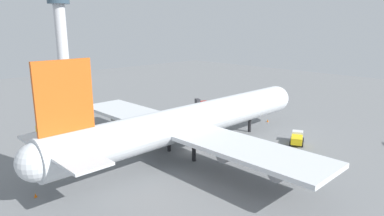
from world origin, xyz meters
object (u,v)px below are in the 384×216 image
(cargo_airplane, at_px, (191,122))
(safety_cone_nose, at_px, (268,121))
(control_tower, at_px, (61,30))
(catering_truck, at_px, (201,103))
(cargo_loader, at_px, (45,131))
(fuel_truck, at_px, (297,138))
(safety_cone_tail, at_px, (36,195))

(cargo_airplane, bearing_deg, safety_cone_nose, 3.46)
(safety_cone_nose, bearing_deg, control_tower, 92.33)
(catering_truck, relative_size, cargo_loader, 1.00)
(fuel_truck, distance_m, safety_cone_tail, 47.84)
(catering_truck, bearing_deg, cargo_airplane, -138.70)
(catering_truck, bearing_deg, safety_cone_tail, -158.63)
(fuel_truck, height_order, cargo_loader, cargo_loader)
(safety_cone_tail, bearing_deg, control_tower, 63.73)
(cargo_airplane, height_order, safety_cone_nose, cargo_airplane)
(cargo_airplane, height_order, safety_cone_tail, cargo_airplane)
(safety_cone_nose, bearing_deg, catering_truck, 91.68)
(catering_truck, xyz_separation_m, safety_cone_tail, (-54.49, -21.31, -0.88))
(fuel_truck, bearing_deg, cargo_loader, 130.89)
(control_tower, bearing_deg, cargo_loader, -116.93)
(safety_cone_tail, bearing_deg, catering_truck, 21.37)
(cargo_airplane, height_order, control_tower, control_tower)
(catering_truck, height_order, safety_cone_nose, catering_truck)
(fuel_truck, bearing_deg, catering_truck, 76.09)
(catering_truck, xyz_separation_m, safety_cone_nose, (0.65, -22.21, -0.86))
(cargo_airplane, distance_m, control_tower, 109.36)
(fuel_truck, xyz_separation_m, catering_truck, (8.73, 35.27, 0.01))
(cargo_airplane, relative_size, cargo_loader, 14.87)
(cargo_airplane, distance_m, safety_cone_tail, 27.98)
(fuel_truck, relative_size, safety_cone_nose, 8.30)
(cargo_airplane, height_order, fuel_truck, cargo_airplane)
(cargo_loader, relative_size, safety_cone_nose, 6.40)
(cargo_airplane, xyz_separation_m, safety_cone_nose, (27.85, 1.68, -5.60))
(safety_cone_nose, relative_size, safety_cone_tail, 1.05)
(fuel_truck, bearing_deg, safety_cone_tail, 163.04)
(catering_truck, bearing_deg, control_tower, 92.51)
(catering_truck, height_order, cargo_loader, catering_truck)
(cargo_loader, xyz_separation_m, control_tower, (39.39, 77.52, 20.01))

